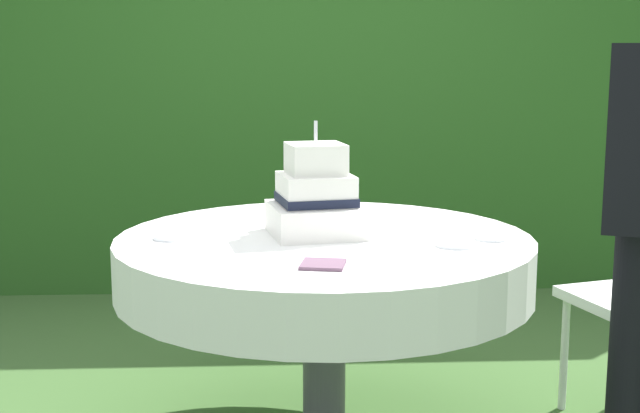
{
  "coord_description": "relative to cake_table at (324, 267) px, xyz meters",
  "views": [
    {
      "loc": [
        -0.16,
        -2.88,
        1.38
      ],
      "look_at": [
        -0.01,
        0.02,
        0.86
      ],
      "focal_mm": 49.33,
      "sensor_mm": 36.0,
      "label": 1
    }
  ],
  "objects": [
    {
      "name": "foliage_hedge",
      "position": [
        0.0,
        2.25,
        0.45
      ],
      "size": [
        5.22,
        0.42,
        2.22
      ],
      "primitive_type": "cube",
      "color": "#28561E",
      "rests_on": "ground_plane"
    },
    {
      "name": "cake_table",
      "position": [
        0.0,
        0.0,
        0.0
      ],
      "size": [
        1.4,
        1.4,
        0.76
      ],
      "color": "#4C4C51",
      "rests_on": "ground_plane"
    },
    {
      "name": "wedding_cake",
      "position": [
        -0.02,
        0.04,
        0.23
      ],
      "size": [
        0.35,
        0.35,
        0.39
      ],
      "color": "white",
      "rests_on": "cake_table"
    },
    {
      "name": "serving_plate_near",
      "position": [
        -0.51,
        -0.01,
        0.11
      ],
      "size": [
        0.12,
        0.12,
        0.01
      ],
      "primitive_type": "cylinder",
      "color": "white",
      "rests_on": "cake_table"
    },
    {
      "name": "serving_plate_far",
      "position": [
        0.41,
        -0.17,
        0.11
      ],
      "size": [
        0.13,
        0.13,
        0.01
      ],
      "primitive_type": "cylinder",
      "color": "white",
      "rests_on": "cake_table"
    },
    {
      "name": "serving_plate_left",
      "position": [
        0.55,
        -0.07,
        0.11
      ],
      "size": [
        0.11,
        0.11,
        0.01
      ],
      "primitive_type": "cylinder",
      "color": "white",
      "rests_on": "cake_table"
    },
    {
      "name": "napkin_stack",
      "position": [
        -0.03,
        -0.41,
        0.11
      ],
      "size": [
        0.15,
        0.15,
        0.01
      ],
      "primitive_type": "cube",
      "rotation": [
        0.0,
        0.0,
        -0.19
      ],
      "color": "#6B4C60",
      "rests_on": "cake_table"
    }
  ]
}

